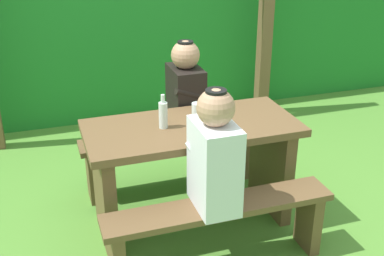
# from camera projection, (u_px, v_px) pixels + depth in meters

# --- Properties ---
(ground_plane) EXTENTS (12.00, 12.00, 0.00)m
(ground_plane) POSITION_uv_depth(u_px,v_px,m) (192.00, 220.00, 3.50)
(ground_plane) COLOR #518932
(hedge_backdrop) EXTENTS (6.40, 0.62, 1.99)m
(hedge_backdrop) POSITION_uv_depth(u_px,v_px,m) (122.00, 18.00, 5.08)
(hedge_backdrop) COLOR #1E7828
(hedge_backdrop) RESTS_ON ground_plane
(pergola_post_right) EXTENTS (0.12, 0.12, 2.01)m
(pergola_post_right) POSITION_uv_depth(u_px,v_px,m) (266.00, 20.00, 4.93)
(pergola_post_right) COLOR brown
(pergola_post_right) RESTS_ON ground_plane
(picnic_table) EXTENTS (1.40, 0.64, 0.75)m
(picnic_table) POSITION_uv_depth(u_px,v_px,m) (192.00, 157.00, 3.29)
(picnic_table) COLOR brown
(picnic_table) RESTS_ON ground_plane
(bench_near) EXTENTS (1.40, 0.24, 0.45)m
(bench_near) POSITION_uv_depth(u_px,v_px,m) (219.00, 223.00, 2.92)
(bench_near) COLOR brown
(bench_near) RESTS_ON ground_plane
(bench_far) EXTENTS (1.40, 0.24, 0.45)m
(bench_far) POSITION_uv_depth(u_px,v_px,m) (171.00, 149.00, 3.81)
(bench_far) COLOR brown
(bench_far) RESTS_ON ground_plane
(person_white_shirt) EXTENTS (0.25, 0.35, 0.72)m
(person_white_shirt) POSITION_uv_depth(u_px,v_px,m) (215.00, 155.00, 2.72)
(person_white_shirt) COLOR silver
(person_white_shirt) RESTS_ON bench_near
(person_black_coat) EXTENTS (0.25, 0.35, 0.72)m
(person_black_coat) POSITION_uv_depth(u_px,v_px,m) (186.00, 92.00, 3.65)
(person_black_coat) COLOR black
(person_black_coat) RESTS_ON bench_far
(drinking_glass) EXTENTS (0.08, 0.08, 0.10)m
(drinking_glass) POSITION_uv_depth(u_px,v_px,m) (197.00, 110.00, 3.29)
(drinking_glass) COLOR silver
(drinking_glass) RESTS_ON picnic_table
(bottle_left) EXTENTS (0.06, 0.06, 0.23)m
(bottle_left) POSITION_uv_depth(u_px,v_px,m) (163.00, 114.00, 3.11)
(bottle_left) COLOR silver
(bottle_left) RESTS_ON picnic_table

